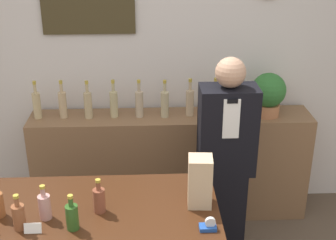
{
  "coord_description": "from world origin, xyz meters",
  "views": [
    {
      "loc": [
        -0.02,
        -1.73,
        2.44
      ],
      "look_at": [
        0.11,
        1.13,
        1.16
      ],
      "focal_mm": 50.0,
      "sensor_mm": 36.0,
      "label": 1
    }
  ],
  "objects_px": {
    "shopkeeper": "(225,164)",
    "paper_bag": "(200,181)",
    "potted_plant": "(268,93)",
    "tape_dispenser": "(209,226)"
  },
  "relations": [
    {
      "from": "shopkeeper",
      "to": "potted_plant",
      "type": "height_order",
      "value": "shopkeeper"
    },
    {
      "from": "shopkeeper",
      "to": "tape_dispenser",
      "type": "bearing_deg",
      "value": -104.71
    },
    {
      "from": "potted_plant",
      "to": "tape_dispenser",
      "type": "distance_m",
      "value": 1.62
    },
    {
      "from": "shopkeeper",
      "to": "paper_bag",
      "type": "height_order",
      "value": "shopkeeper"
    },
    {
      "from": "paper_bag",
      "to": "shopkeeper",
      "type": "bearing_deg",
      "value": 68.87
    },
    {
      "from": "shopkeeper",
      "to": "tape_dispenser",
      "type": "xyz_separation_m",
      "value": [
        -0.24,
        -0.92,
        0.15
      ]
    },
    {
      "from": "shopkeeper",
      "to": "tape_dispenser",
      "type": "distance_m",
      "value": 0.96
    },
    {
      "from": "potted_plant",
      "to": "paper_bag",
      "type": "relative_size",
      "value": 1.19
    },
    {
      "from": "potted_plant",
      "to": "tape_dispenser",
      "type": "height_order",
      "value": "potted_plant"
    },
    {
      "from": "potted_plant",
      "to": "paper_bag",
      "type": "xyz_separation_m",
      "value": [
        -0.68,
        -1.23,
        -0.05
      ]
    }
  ]
}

